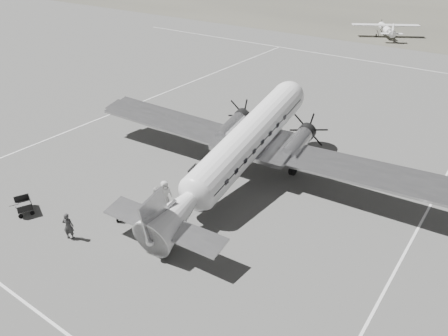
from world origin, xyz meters
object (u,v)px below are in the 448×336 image
(ramp_agent, at_px, (158,199))
(passenger, at_px, (165,194))
(light_plane_left, at_px, (386,30))
(baggage_cart_near, at_px, (128,213))
(baggage_cart_far, at_px, (24,206))
(dc3_airliner, at_px, (241,150))
(ground_crew, at_px, (68,226))

(ramp_agent, height_order, passenger, passenger)
(light_plane_left, xyz_separation_m, baggage_cart_near, (3.44, -62.47, -0.71))
(light_plane_left, distance_m, baggage_cart_near, 62.57)
(light_plane_left, bearing_deg, baggage_cart_far, -122.48)
(baggage_cart_far, xyz_separation_m, ramp_agent, (7.08, 5.12, 0.47))
(light_plane_left, bearing_deg, passenger, -115.99)
(dc3_airliner, bearing_deg, ramp_agent, -114.87)
(dc3_airliner, distance_m, ground_crew, 12.30)
(dc3_airliner, relative_size, ground_crew, 16.44)
(passenger, bearing_deg, light_plane_left, 24.24)
(ramp_agent, bearing_deg, dc3_airliner, -20.78)
(ramp_agent, distance_m, passenger, 0.76)
(dc3_airliner, bearing_deg, baggage_cart_near, -116.73)
(baggage_cart_far, relative_size, passenger, 0.83)
(ground_crew, height_order, ramp_agent, ramp_agent)
(dc3_airliner, relative_size, passenger, 15.27)
(light_plane_left, relative_size, baggage_cart_near, 7.00)
(baggage_cart_near, height_order, ground_crew, ground_crew)
(passenger, bearing_deg, dc3_airliner, -4.79)
(dc3_airliner, xyz_separation_m, light_plane_left, (-6.83, 54.69, -1.60))
(dc3_airliner, height_order, ground_crew, dc3_airliner)
(dc3_airliner, bearing_deg, light_plane_left, 93.97)
(baggage_cart_near, relative_size, baggage_cart_far, 1.01)
(baggage_cart_near, xyz_separation_m, passenger, (0.95, 2.50, 0.50))
(baggage_cart_far, bearing_deg, dc3_airliner, 73.65)
(baggage_cart_near, distance_m, ground_crew, 3.69)
(ground_crew, relative_size, passenger, 0.93)
(ground_crew, bearing_deg, baggage_cart_near, -143.66)
(baggage_cart_near, xyz_separation_m, baggage_cart_far, (-6.09, -3.38, -0.01))
(baggage_cart_near, xyz_separation_m, ramp_agent, (0.99, 1.74, 0.47))
(dc3_airliner, distance_m, baggage_cart_far, 14.83)
(light_plane_left, distance_m, baggage_cart_far, 65.91)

